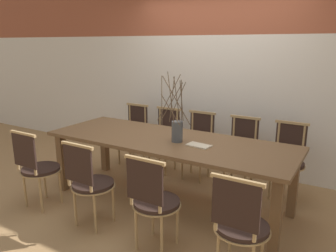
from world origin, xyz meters
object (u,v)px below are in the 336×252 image
at_px(chair_far_center, 198,143).
at_px(vase_centerpiece, 177,129).
at_px(dining_table, 168,146).
at_px(book_stack, 199,145).
at_px(chair_near_center, 154,199).

distance_m(chair_far_center, vase_centerpiece, 1.01).
relative_size(dining_table, book_stack, 10.70).
distance_m(dining_table, chair_far_center, 0.88).
bearing_deg(chair_far_center, dining_table, 92.45).
height_order(dining_table, vase_centerpiece, vase_centerpiece).
bearing_deg(chair_near_center, dining_table, 113.03).
distance_m(chair_near_center, vase_centerpiece, 0.94).
relative_size(dining_table, chair_near_center, 3.11).
height_order(chair_far_center, vase_centerpiece, vase_centerpiece).
distance_m(chair_far_center, book_stack, 1.06).
relative_size(chair_near_center, chair_far_center, 1.00).
xyz_separation_m(dining_table, vase_centerpiece, (0.14, -0.04, 0.23)).
relative_size(chair_far_center, vase_centerpiece, 1.20).
xyz_separation_m(chair_near_center, book_stack, (0.05, 0.79, 0.28)).
bearing_deg(chair_far_center, book_stack, 116.24).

